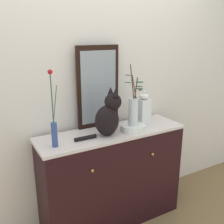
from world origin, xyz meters
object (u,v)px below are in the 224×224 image
at_px(vase_glass_clear, 133,109).
at_px(jar_lidded_porcelain, 144,109).
at_px(sideboard, 112,177).
at_px(candle_pillar, 115,123).
at_px(bowl_porcelain, 133,127).
at_px(vase_slim_green, 54,127).
at_px(cat_sitting, 108,116).
at_px(mirror_leaning, 98,87).

xyz_separation_m(vase_glass_clear, jar_lidded_porcelain, (0.18, 0.09, -0.05)).
xyz_separation_m(sideboard, candle_pillar, (0.06, 0.05, 0.52)).
bearing_deg(bowl_porcelain, vase_slim_green, 179.88).
distance_m(vase_slim_green, vase_glass_clear, 0.72).
distance_m(sideboard, vase_slim_green, 0.83).
bearing_deg(bowl_porcelain, sideboard, 160.33).
distance_m(sideboard, cat_sitting, 0.64).
xyz_separation_m(mirror_leaning, candle_pillar, (0.09, -0.14, -0.32)).
distance_m(cat_sitting, vase_slim_green, 0.47).
bearing_deg(jar_lidded_porcelain, vase_glass_clear, -153.72).
relative_size(mirror_leaning, bowl_porcelain, 3.38).
bearing_deg(mirror_leaning, vase_slim_green, -153.66).
relative_size(mirror_leaning, cat_sitting, 1.73).
bearing_deg(sideboard, candle_pillar, 40.98).
height_order(jar_lidded_porcelain, candle_pillar, jar_lidded_porcelain).
height_order(sideboard, vase_glass_clear, vase_glass_clear).
xyz_separation_m(sideboard, vase_slim_green, (-0.54, -0.06, 0.62)).
bearing_deg(jar_lidded_porcelain, bowl_porcelain, -154.16).
distance_m(cat_sitting, candle_pillar, 0.20).
bearing_deg(vase_slim_green, vase_glass_clear, -0.23).
xyz_separation_m(sideboard, cat_sitting, (-0.07, -0.06, 0.64)).
bearing_deg(mirror_leaning, sideboard, -78.41).
bearing_deg(candle_pillar, sideboard, -139.02).
height_order(bowl_porcelain, vase_glass_clear, vase_glass_clear).
relative_size(cat_sitting, candle_pillar, 3.67).
bearing_deg(vase_glass_clear, candle_pillar, 137.31).
height_order(cat_sitting, jar_lidded_porcelain, cat_sitting).
bearing_deg(candle_pillar, cat_sitting, -139.87).
xyz_separation_m(cat_sitting, vase_slim_green, (-0.47, -0.01, -0.01)).
relative_size(sideboard, mirror_leaning, 1.83).
bearing_deg(vase_glass_clear, bowl_porcelain, 110.77).
bearing_deg(sideboard, jar_lidded_porcelain, 3.51).
xyz_separation_m(cat_sitting, vase_glass_clear, (0.25, -0.01, 0.02)).
xyz_separation_m(cat_sitting, candle_pillar, (0.12, 0.10, -0.12)).
distance_m(cat_sitting, jar_lidded_porcelain, 0.43).
relative_size(sideboard, vase_slim_green, 2.28).
height_order(mirror_leaning, cat_sitting, mirror_leaning).
height_order(mirror_leaning, jar_lidded_porcelain, mirror_leaning).
distance_m(mirror_leaning, vase_glass_clear, 0.37).
bearing_deg(bowl_porcelain, jar_lidded_porcelain, 25.84).
distance_m(mirror_leaning, candle_pillar, 0.36).
xyz_separation_m(bowl_porcelain, candle_pillar, (-0.12, 0.11, 0.03)).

